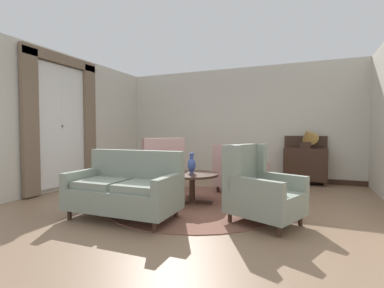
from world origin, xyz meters
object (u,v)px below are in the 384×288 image
(armchair_back_corner, at_px, (160,170))
(coffee_table, at_px, (192,179))
(settee, at_px, (125,189))
(armchair_near_window, at_px, (259,190))
(porcelain_vase, at_px, (192,164))
(sideboard, at_px, (305,163))
(gramophone, at_px, (308,136))
(armchair_near_sideboard, at_px, (239,173))
(side_table, at_px, (245,182))

(armchair_back_corner, bearing_deg, coffee_table, 102.06)
(settee, bearing_deg, coffee_table, 61.70)
(armchair_near_window, bearing_deg, settee, 128.82)
(porcelain_vase, distance_m, sideboard, 3.19)
(coffee_table, xyz_separation_m, armchair_back_corner, (-0.95, 0.60, 0.03))
(settee, bearing_deg, gramophone, 55.65)
(gramophone, bearing_deg, coffee_table, -126.11)
(armchair_near_window, relative_size, armchair_near_sideboard, 1.01)
(porcelain_vase, relative_size, armchair_back_corner, 0.29)
(armchair_near_window, xyz_separation_m, side_table, (-0.34, 0.71, -0.03))
(armchair_near_sideboard, bearing_deg, sideboard, -102.06)
(armchair_near_sideboard, bearing_deg, settee, 88.39)
(coffee_table, height_order, gramophone, gramophone)
(sideboard, bearing_deg, porcelain_vase, -124.52)
(porcelain_vase, height_order, sideboard, sideboard)
(side_table, bearing_deg, armchair_near_sideboard, 108.91)
(sideboard, bearing_deg, gramophone, -61.57)
(porcelain_vase, distance_m, armchair_near_window, 1.40)
(coffee_table, bearing_deg, gramophone, 53.89)
(porcelain_vase, relative_size, gramophone, 0.59)
(settee, bearing_deg, sideboard, 56.88)
(armchair_back_corner, bearing_deg, armchair_near_window, 105.33)
(armchair_near_window, distance_m, side_table, 0.79)
(coffee_table, distance_m, gramophone, 3.21)
(settee, height_order, armchair_back_corner, armchair_back_corner)
(armchair_back_corner, xyz_separation_m, sideboard, (2.75, 2.03, 0.04))
(armchair_near_sideboard, height_order, sideboard, sideboard)
(side_table, bearing_deg, settee, -140.59)
(armchair_near_sideboard, bearing_deg, armchair_back_corner, 43.38)
(porcelain_vase, distance_m, armchair_near_sideboard, 1.24)
(gramophone, bearing_deg, settee, -123.69)
(side_table, bearing_deg, coffee_table, -173.37)
(sideboard, bearing_deg, coffee_table, -124.36)
(armchair_near_sideboard, bearing_deg, side_table, 135.10)
(coffee_table, height_order, porcelain_vase, porcelain_vase)
(porcelain_vase, relative_size, side_table, 0.51)
(armchair_near_window, bearing_deg, armchair_near_sideboard, 44.99)
(settee, xyz_separation_m, armchair_near_sideboard, (1.15, 2.18, 0.01))
(armchair_back_corner, height_order, armchair_near_window, armchair_back_corner)
(settee, bearing_deg, porcelain_vase, 62.11)
(settee, xyz_separation_m, sideboard, (2.38, 3.73, 0.09))
(settee, distance_m, sideboard, 4.43)
(settee, distance_m, armchair_back_corner, 1.75)
(armchair_back_corner, bearing_deg, side_table, 119.22)
(armchair_back_corner, relative_size, side_table, 1.75)
(coffee_table, xyz_separation_m, sideboard, (1.79, 2.62, 0.07))
(armchair_near_window, relative_size, gramophone, 1.87)
(armchair_back_corner, bearing_deg, settee, 56.41)
(coffee_table, bearing_deg, settee, -117.64)
(armchair_back_corner, distance_m, sideboard, 3.41)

